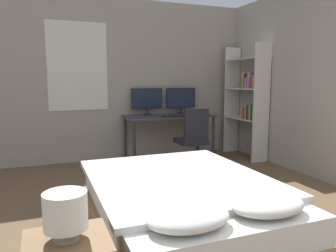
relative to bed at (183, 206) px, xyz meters
name	(u,v)px	position (x,y,z in m)	size (l,w,h in m)	color
wall_back	(139,80)	(0.47, 3.00, 1.10)	(12.00, 0.08, 2.70)	#9E9384
bed	(183,206)	(0.00, 0.00, 0.00)	(1.53, 2.08, 0.58)	#846647
bedside_lamp	(65,211)	(-1.04, -0.77, 0.41)	(0.24, 0.24, 0.27)	gray
desk	(169,121)	(0.89, 2.60, 0.42)	(1.50, 0.67, 0.76)	#38383D
monitor_left	(147,100)	(0.57, 2.83, 0.77)	(0.55, 0.16, 0.45)	black
monitor_right	(181,99)	(1.20, 2.83, 0.77)	(0.55, 0.16, 0.45)	black
keyboard	(174,116)	(0.89, 2.37, 0.52)	(0.40, 0.13, 0.02)	black
computer_mouse	(190,115)	(1.18, 2.37, 0.53)	(0.07, 0.05, 0.04)	black
office_chair	(192,146)	(0.97, 1.86, 0.12)	(0.52, 0.52, 0.94)	black
bookshelf	(249,97)	(2.22, 2.20, 0.82)	(0.31, 0.92, 1.95)	beige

